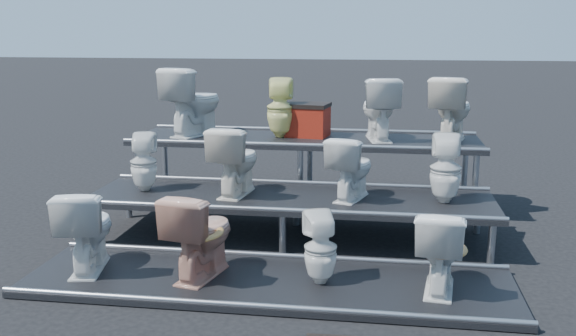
# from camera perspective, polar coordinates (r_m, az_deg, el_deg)

# --- Properties ---
(ground) EXTENTS (80.00, 80.00, 0.00)m
(ground) POSITION_cam_1_polar(r_m,az_deg,el_deg) (6.82, 0.16, -6.25)
(ground) COLOR black
(ground) RESTS_ON ground
(tier_front) EXTENTS (4.20, 1.20, 0.06)m
(tier_front) POSITION_cam_1_polar(r_m,az_deg,el_deg) (5.61, -1.83, -10.14)
(tier_front) COLOR black
(tier_front) RESTS_ON ground
(tier_mid) EXTENTS (4.20, 1.20, 0.46)m
(tier_mid) POSITION_cam_1_polar(r_m,az_deg,el_deg) (6.75, 0.16, -4.40)
(tier_mid) COLOR black
(tier_mid) RESTS_ON ground
(tier_back) EXTENTS (4.20, 1.20, 0.86)m
(tier_back) POSITION_cam_1_polar(r_m,az_deg,el_deg) (7.95, 1.54, -0.35)
(tier_back) COLOR black
(tier_back) RESTS_ON ground
(toilet_0) EXTENTS (0.56, 0.81, 0.75)m
(toilet_0) POSITION_cam_1_polar(r_m,az_deg,el_deg) (5.97, -17.47, -5.19)
(toilet_0) COLOR silver
(toilet_0) RESTS_ON tier_front
(toilet_1) EXTENTS (0.58, 0.82, 0.76)m
(toilet_1) POSITION_cam_1_polar(r_m,az_deg,el_deg) (5.60, -7.77, -5.82)
(toilet_1) COLOR tan
(toilet_1) RESTS_ON tier_front
(toilet_2) EXTENTS (0.36, 0.36, 0.62)m
(toilet_2) POSITION_cam_1_polar(r_m,az_deg,el_deg) (5.43, 2.91, -7.12)
(toilet_2) COLOR silver
(toilet_2) RESTS_ON tier_front
(toilet_3) EXTENTS (0.47, 0.73, 0.70)m
(toilet_3) POSITION_cam_1_polar(r_m,az_deg,el_deg) (5.41, 13.36, -7.03)
(toilet_3) COLOR silver
(toilet_3) RESTS_ON tier_front
(toilet_4) EXTENTS (0.33, 0.34, 0.62)m
(toilet_4) POSITION_cam_1_polar(r_m,az_deg,el_deg) (7.02, -12.71, 0.50)
(toilet_4) COLOR silver
(toilet_4) RESTS_ON tier_mid
(toilet_5) EXTENTS (0.50, 0.76, 0.73)m
(toilet_5) POSITION_cam_1_polar(r_m,az_deg,el_deg) (6.71, -4.69, 0.70)
(toilet_5) COLOR silver
(toilet_5) RESTS_ON tier_mid
(toilet_6) EXTENTS (0.54, 0.72, 0.65)m
(toilet_6) POSITION_cam_1_polar(r_m,az_deg,el_deg) (6.55, 5.64, 0.04)
(toilet_6) COLOR silver
(toilet_6) RESTS_ON tier_mid
(toilet_7) EXTENTS (0.33, 0.33, 0.69)m
(toilet_7) POSITION_cam_1_polar(r_m,az_deg,el_deg) (6.57, 13.85, -0.06)
(toilet_7) COLOR silver
(toilet_7) RESTS_ON tier_mid
(toilet_8) EXTENTS (0.74, 0.94, 0.85)m
(toilet_8) POSITION_cam_1_polar(r_m,az_deg,el_deg) (8.10, -8.38, 5.88)
(toilet_8) COLOR silver
(toilet_8) RESTS_ON tier_back
(toilet_9) EXTENTS (0.35, 0.36, 0.73)m
(toilet_9) POSITION_cam_1_polar(r_m,az_deg,el_deg) (7.86, -0.71, 5.37)
(toilet_9) COLOR #E8E68E
(toilet_9) RESTS_ON tier_back
(toilet_10) EXTENTS (0.55, 0.80, 0.75)m
(toilet_10) POSITION_cam_1_polar(r_m,az_deg,el_deg) (7.75, 8.08, 5.25)
(toilet_10) COLOR silver
(toilet_10) RESTS_ON tier_back
(toilet_11) EXTENTS (0.62, 0.85, 0.77)m
(toilet_11) POSITION_cam_1_polar(r_m,az_deg,el_deg) (7.79, 14.33, 5.10)
(toilet_11) COLOR silver
(toilet_11) RESTS_ON tier_back
(red_crate) EXTENTS (0.56, 0.47, 0.36)m
(red_crate) POSITION_cam_1_polar(r_m,az_deg,el_deg) (7.97, 1.73, 4.14)
(red_crate) COLOR maroon
(red_crate) RESTS_ON tier_back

